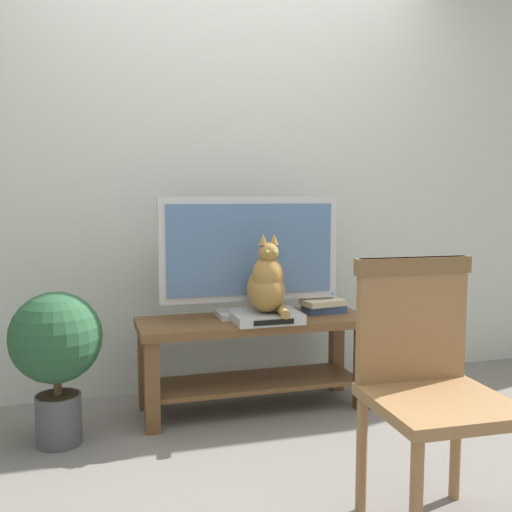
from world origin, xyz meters
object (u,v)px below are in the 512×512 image
at_px(media_box, 266,317).
at_px(book_stack, 323,306).
at_px(tv_stand, 253,346).
at_px(wooden_chair, 428,372).
at_px(potted_plant, 56,348).
at_px(cat, 267,284).
at_px(tv, 250,253).

xyz_separation_m(media_box, book_stack, (0.37, 0.13, 0.01)).
relative_size(tv_stand, wooden_chair, 1.31).
xyz_separation_m(book_stack, potted_plant, (-1.39, -0.21, -0.08)).
height_order(wooden_chair, potted_plant, wooden_chair).
height_order(cat, potted_plant, cat).
bearing_deg(tv, wooden_chair, -77.71).
bearing_deg(book_stack, cat, -158.54).
relative_size(book_stack, potted_plant, 0.34).
xyz_separation_m(tv_stand, tv, (0.00, 0.06, 0.48)).
distance_m(media_box, potted_plant, 1.02).
relative_size(media_box, potted_plant, 0.49).
xyz_separation_m(tv, wooden_chair, (0.27, -1.26, -0.29)).
distance_m(tv, potted_plant, 1.07).
height_order(media_box, book_stack, book_stack).
height_order(cat, wooden_chair, cat).
xyz_separation_m(wooden_chair, potted_plant, (-1.25, 1.03, -0.08)).
bearing_deg(potted_plant, wooden_chair, -39.31).
bearing_deg(tv, media_box, -76.09).
relative_size(tv_stand, media_box, 3.51).
distance_m(tv, wooden_chair, 1.33).
xyz_separation_m(media_box, cat, (0.00, -0.01, 0.17)).
bearing_deg(potted_plant, media_box, 4.59).
distance_m(cat, book_stack, 0.43).
xyz_separation_m(tv_stand, potted_plant, (-0.98, -0.18, 0.11)).
xyz_separation_m(cat, book_stack, (0.37, 0.15, -0.16)).
relative_size(cat, book_stack, 1.66).
bearing_deg(wooden_chair, tv, 102.29).
bearing_deg(potted_plant, book_stack, 8.73).
bearing_deg(potted_plant, cat, 3.75).
distance_m(media_box, wooden_chair, 1.13).
bearing_deg(wooden_chair, potted_plant, 140.69).
relative_size(media_box, book_stack, 1.41).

